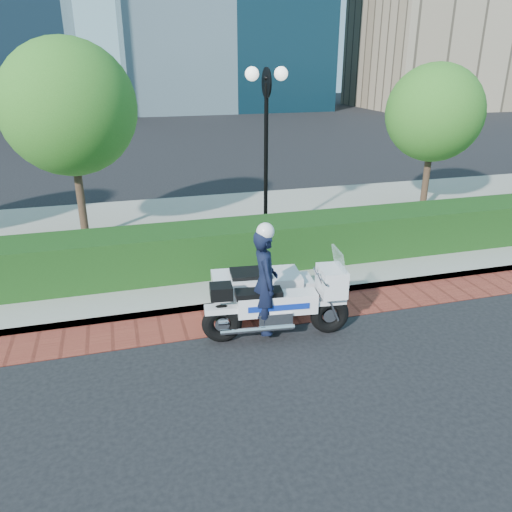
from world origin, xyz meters
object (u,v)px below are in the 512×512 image
object	(u,v)px
tree_b	(69,108)
police_motorcycle	(267,291)
lamppost	(266,129)
tree_c	(434,113)

from	to	relation	value
tree_b	police_motorcycle	distance (m)	6.89
lamppost	tree_c	bearing A→B (deg)	13.30
lamppost	tree_c	distance (m)	5.65
lamppost	tree_b	xyz separation A→B (m)	(-4.50, 1.30, 0.48)
lamppost	police_motorcycle	distance (m)	4.84
lamppost	tree_b	distance (m)	4.71
tree_b	tree_c	distance (m)	10.01
lamppost	police_motorcycle	bearing A→B (deg)	-106.47
lamppost	tree_c	size ratio (longest dim) A/B	0.98
tree_c	lamppost	bearing A→B (deg)	-166.70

